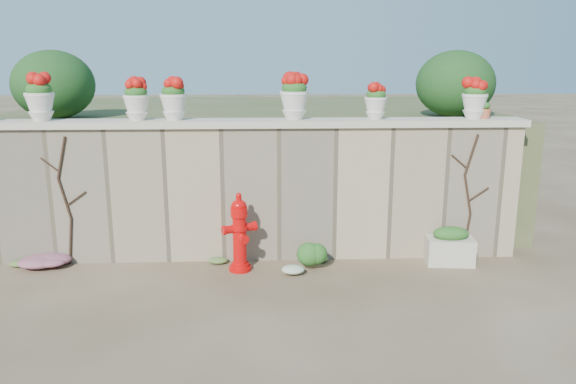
{
  "coord_description": "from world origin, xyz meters",
  "views": [
    {
      "loc": [
        0.19,
        -6.38,
        2.99
      ],
      "look_at": [
        0.53,
        1.4,
        1.11
      ],
      "focal_mm": 35.0,
      "sensor_mm": 36.0,
      "label": 1
    }
  ],
  "objects_px": {
    "fire_hydrant": "(240,232)",
    "planter_box": "(450,247)",
    "urn_pot_0": "(40,98)",
    "terracotta_pot": "(484,111)"
  },
  "relations": [
    {
      "from": "terracotta_pot",
      "to": "planter_box",
      "type": "bearing_deg",
      "value": -140.03
    },
    {
      "from": "fire_hydrant",
      "to": "terracotta_pot",
      "type": "bearing_deg",
      "value": -15.36
    },
    {
      "from": "urn_pot_0",
      "to": "terracotta_pot",
      "type": "bearing_deg",
      "value": -0.0
    },
    {
      "from": "fire_hydrant",
      "to": "planter_box",
      "type": "xyz_separation_m",
      "value": [
        3.09,
        0.13,
        -0.31
      ]
    },
    {
      "from": "fire_hydrant",
      "to": "urn_pot_0",
      "type": "relative_size",
      "value": 1.77
    },
    {
      "from": "planter_box",
      "to": "terracotta_pot",
      "type": "distance_m",
      "value": 2.06
    },
    {
      "from": "fire_hydrant",
      "to": "urn_pot_0",
      "type": "distance_m",
      "value": 3.41
    },
    {
      "from": "planter_box",
      "to": "urn_pot_0",
      "type": "height_order",
      "value": "urn_pot_0"
    },
    {
      "from": "urn_pot_0",
      "to": "terracotta_pot",
      "type": "height_order",
      "value": "urn_pot_0"
    },
    {
      "from": "fire_hydrant",
      "to": "terracotta_pot",
      "type": "height_order",
      "value": "terracotta_pot"
    }
  ]
}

